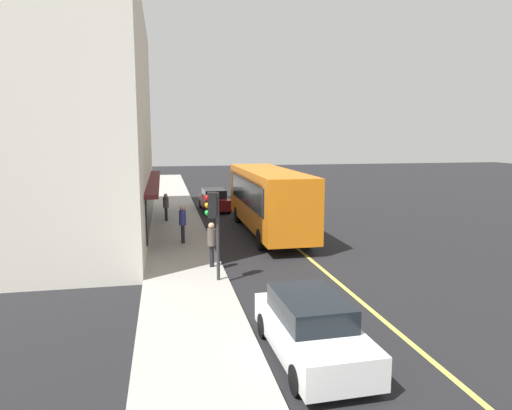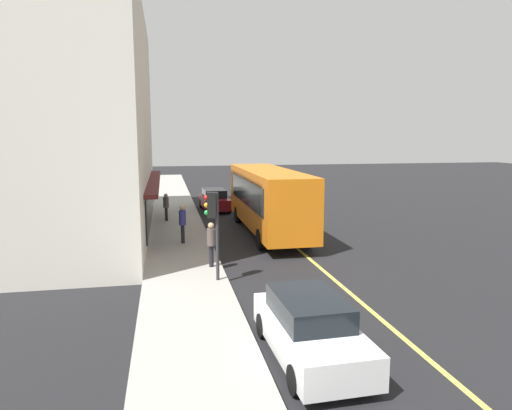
{
  "view_description": "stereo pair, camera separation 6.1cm",
  "coord_description": "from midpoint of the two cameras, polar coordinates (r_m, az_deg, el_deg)",
  "views": [
    {
      "loc": [
        -22.56,
        6.15,
        5.32
      ],
      "look_at": [
        1.68,
        1.29,
        1.6
      ],
      "focal_mm": 32.36,
      "sensor_mm": 36.0,
      "label": 1
    },
    {
      "loc": [
        -22.57,
        6.09,
        5.32
      ],
      "look_at": [
        1.68,
        1.29,
        1.6
      ],
      "focal_mm": 32.36,
      "sensor_mm": 36.0,
      "label": 2
    }
  ],
  "objects": [
    {
      "name": "pedestrian_waiting",
      "position": [
        18.37,
        -5.47,
        -4.35
      ],
      "size": [
        0.34,
        0.34,
        1.79
      ],
      "color": "black",
      "rests_on": "sidewalk"
    },
    {
      "name": "traffic_light",
      "position": [
        16.41,
        -5.28,
        -1.26
      ],
      "size": [
        0.3,
        0.52,
        3.2
      ],
      "color": "#2D2D33",
      "rests_on": "sidewalk"
    },
    {
      "name": "lane_centre_stripe",
      "position": [
        23.98,
        3.88,
        -4.27
      ],
      "size": [
        36.0,
        0.16,
        0.01
      ],
      "primitive_type": "cube",
      "color": "#D8D14C",
      "rests_on": "ground"
    },
    {
      "name": "car_maroon",
      "position": [
        33.27,
        -5.09,
        0.61
      ],
      "size": [
        4.35,
        1.96,
        1.52
      ],
      "color": "maroon",
      "rests_on": "ground"
    },
    {
      "name": "ground",
      "position": [
        23.98,
        3.88,
        -4.28
      ],
      "size": [
        120.0,
        120.0,
        0.0
      ],
      "primitive_type": "plane",
      "color": "black"
    },
    {
      "name": "sidewalk",
      "position": [
        23.18,
        -9.32,
        -4.64
      ],
      "size": [
        80.0,
        3.06,
        0.15
      ],
      "primitive_type": "cube",
      "color": "#9E9B93",
      "rests_on": "ground"
    },
    {
      "name": "pedestrian_at_corner",
      "position": [
        22.57,
        -9.0,
        -1.87
      ],
      "size": [
        0.34,
        0.34,
        1.86
      ],
      "color": "black",
      "rests_on": "sidewalk"
    },
    {
      "name": "storefront_building",
      "position": [
        26.7,
        -23.3,
        9.44
      ],
      "size": [
        19.2,
        9.75,
        12.12
      ],
      "color": "silver",
      "rests_on": "ground"
    },
    {
      "name": "car_white",
      "position": [
        11.53,
        6.81,
        -14.93
      ],
      "size": [
        4.36,
        1.97,
        1.52
      ],
      "color": "white",
      "rests_on": "ground"
    },
    {
      "name": "bus",
      "position": [
        25.13,
        1.55,
        0.93
      ],
      "size": [
        11.13,
        2.61,
        3.5
      ],
      "color": "orange",
      "rests_on": "ground"
    },
    {
      "name": "pedestrian_near_storefront",
      "position": [
        28.67,
        -11.0,
        0.06
      ],
      "size": [
        0.34,
        0.34,
        1.69
      ],
      "color": "black",
      "rests_on": "sidewalk"
    }
  ]
}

